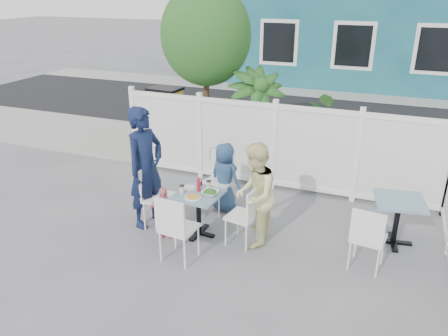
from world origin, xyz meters
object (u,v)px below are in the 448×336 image
(chair_back, at_px, (219,177))
(man, at_px, (146,168))
(main_table, at_px, (198,203))
(toddler, at_px, (164,212))
(woman, at_px, (254,195))
(chair_right, at_px, (247,212))
(chair_left, at_px, (154,192))
(utility_cabinet, at_px, (166,117))
(chair_near, at_px, (175,225))
(boy, at_px, (225,177))
(spare_table, at_px, (398,210))

(chair_back, distance_m, man, 1.26)
(main_table, xyz_separation_m, toddler, (-0.46, -0.24, -0.12))
(woman, bearing_deg, main_table, -93.80)
(main_table, xyz_separation_m, chair_right, (0.76, -0.02, 0.00))
(chair_left, distance_m, toddler, 0.43)
(utility_cabinet, bearing_deg, chair_near, -55.01)
(main_table, xyz_separation_m, boy, (0.07, 0.90, 0.06))
(utility_cabinet, xyz_separation_m, toddler, (2.00, -3.83, -0.23))
(utility_cabinet, relative_size, boy, 1.08)
(chair_near, distance_m, man, 1.25)
(chair_near, xyz_separation_m, woman, (0.83, 0.84, 0.19))
(chair_near, bearing_deg, spare_table, 35.36)
(main_table, bearing_deg, chair_back, 92.08)
(utility_cabinet, xyz_separation_m, man, (1.58, -3.56, 0.31))
(main_table, bearing_deg, chair_left, 178.77)
(chair_near, xyz_separation_m, man, (-0.89, 0.80, 0.37))
(chair_back, bearing_deg, chair_left, 62.95)
(chair_near, bearing_deg, main_table, 96.54)
(chair_left, distance_m, woman, 1.61)
(woman, bearing_deg, toddler, -85.31)
(chair_left, height_order, chair_near, chair_near)
(chair_left, bearing_deg, spare_table, 94.76)
(utility_cabinet, bearing_deg, toddler, -56.96)
(boy, bearing_deg, chair_left, 65.11)
(boy, bearing_deg, chair_near, 106.25)
(man, bearing_deg, main_table, -80.02)
(spare_table, height_order, man, man)
(utility_cabinet, xyz_separation_m, spare_table, (5.22, -2.80, -0.08))
(main_table, xyz_separation_m, chair_back, (-0.03, 0.88, 0.05))
(toddler, bearing_deg, spare_table, -5.79)
(boy, xyz_separation_m, toddler, (-0.53, -1.14, -0.18))
(man, distance_m, boy, 1.34)
(utility_cabinet, height_order, spare_table, utility_cabinet)
(chair_back, xyz_separation_m, boy, (0.10, 0.02, 0.01))
(spare_table, relative_size, boy, 0.65)
(spare_table, height_order, toddler, toddler)
(utility_cabinet, xyz_separation_m, main_table, (2.46, -3.59, -0.10))
(chair_left, height_order, chair_back, chair_back)
(utility_cabinet, distance_m, toddler, 4.33)
(woman, bearing_deg, spare_table, 101.34)
(woman, bearing_deg, utility_cabinet, -145.94)
(chair_right, bearing_deg, boy, 47.28)
(man, xyz_separation_m, toddler, (0.42, -0.27, -0.54))
(spare_table, bearing_deg, chair_near, -150.45)
(chair_near, xyz_separation_m, toddler, (-0.47, 0.53, -0.17))
(chair_left, height_order, toddler, chair_left)
(chair_left, bearing_deg, chair_near, 36.89)
(spare_table, height_order, chair_left, chair_left)
(boy, relative_size, toddler, 1.45)
(man, height_order, woman, man)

